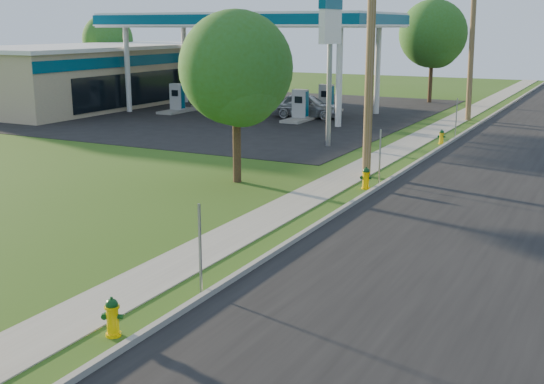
{
  "coord_description": "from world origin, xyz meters",
  "views": [
    {
      "loc": [
        7.95,
        -7.31,
        5.62
      ],
      "look_at": [
        0.0,
        8.0,
        1.4
      ],
      "focal_mm": 45.0,
      "sensor_mm": 36.0,
      "label": 1
    }
  ],
  "objects_px": {
    "fuel_pump_nw": "(177,102)",
    "tree_verge": "(237,73)",
    "car_silver": "(306,106)",
    "price_pylon": "(330,30)",
    "fuel_pump_ne": "(300,109)",
    "hydrant_far": "(441,137)",
    "utility_pole_far": "(472,40)",
    "hydrant_mid": "(366,178)",
    "hydrant_near": "(112,317)",
    "tree_lot": "(434,36)",
    "tree_back": "(108,42)",
    "fuel_pump_sw": "(210,96)",
    "fuel_pump_se": "(326,103)",
    "utility_pole_mid": "(371,44)"
  },
  "relations": [
    {
      "from": "utility_pole_far",
      "to": "tree_back",
      "type": "height_order",
      "value": "utility_pole_far"
    },
    {
      "from": "fuel_pump_nw",
      "to": "hydrant_far",
      "type": "xyz_separation_m",
      "value": [
        18.65,
        -4.33,
        -0.37
      ]
    },
    {
      "from": "fuel_pump_sw",
      "to": "tree_lot",
      "type": "relative_size",
      "value": 0.42
    },
    {
      "from": "utility_pole_far",
      "to": "hydrant_mid",
      "type": "xyz_separation_m",
      "value": [
        0.69,
        -19.98,
        -4.41
      ]
    },
    {
      "from": "fuel_pump_sw",
      "to": "hydrant_far",
      "type": "height_order",
      "value": "fuel_pump_sw"
    },
    {
      "from": "fuel_pump_ne",
      "to": "hydrant_far",
      "type": "height_order",
      "value": "fuel_pump_ne"
    },
    {
      "from": "fuel_pump_nw",
      "to": "hydrant_near",
      "type": "distance_m",
      "value": 33.78
    },
    {
      "from": "fuel_pump_se",
      "to": "tree_verge",
      "type": "bearing_deg",
      "value": -75.86
    },
    {
      "from": "fuel_pump_ne",
      "to": "tree_lot",
      "type": "relative_size",
      "value": 0.42
    },
    {
      "from": "utility_pole_far",
      "to": "hydrant_near",
      "type": "relative_size",
      "value": 12.28
    },
    {
      "from": "fuel_pump_nw",
      "to": "tree_lot",
      "type": "height_order",
      "value": "tree_lot"
    },
    {
      "from": "fuel_pump_nw",
      "to": "hydrant_mid",
      "type": "relative_size",
      "value": 4.02
    },
    {
      "from": "price_pylon",
      "to": "tree_back",
      "type": "height_order",
      "value": "price_pylon"
    },
    {
      "from": "utility_pole_mid",
      "to": "utility_pole_far",
      "type": "height_order",
      "value": "utility_pole_mid"
    },
    {
      "from": "fuel_pump_ne",
      "to": "hydrant_near",
      "type": "bearing_deg",
      "value": -71.55
    },
    {
      "from": "tree_back",
      "to": "car_silver",
      "type": "xyz_separation_m",
      "value": [
        23.05,
        -8.7,
        -3.51
      ]
    },
    {
      "from": "fuel_pump_nw",
      "to": "tree_verge",
      "type": "relative_size",
      "value": 0.52
    },
    {
      "from": "price_pylon",
      "to": "car_silver",
      "type": "relative_size",
      "value": 1.53
    },
    {
      "from": "fuel_pump_ne",
      "to": "fuel_pump_sw",
      "type": "distance_m",
      "value": 9.85
    },
    {
      "from": "tree_lot",
      "to": "hydrant_mid",
      "type": "relative_size",
      "value": 9.47
    },
    {
      "from": "utility_pole_far",
      "to": "fuel_pump_nw",
      "type": "distance_m",
      "value": 19.03
    },
    {
      "from": "utility_pole_mid",
      "to": "fuel_pump_se",
      "type": "height_order",
      "value": "utility_pole_mid"
    },
    {
      "from": "utility_pole_far",
      "to": "hydrant_far",
      "type": "height_order",
      "value": "utility_pole_far"
    },
    {
      "from": "fuel_pump_ne",
      "to": "hydrant_mid",
      "type": "xyz_separation_m",
      "value": [
        9.59,
        -14.98,
        -0.33
      ]
    },
    {
      "from": "utility_pole_far",
      "to": "tree_verge",
      "type": "relative_size",
      "value": 1.53
    },
    {
      "from": "tree_verge",
      "to": "tree_lot",
      "type": "relative_size",
      "value": 0.82
    },
    {
      "from": "tree_back",
      "to": "fuel_pump_se",
      "type": "bearing_deg",
      "value": -14.71
    },
    {
      "from": "tree_verge",
      "to": "hydrant_mid",
      "type": "xyz_separation_m",
      "value": [
        4.51,
        1.19,
        -3.61
      ]
    },
    {
      "from": "car_silver",
      "to": "tree_lot",
      "type": "bearing_deg",
      "value": -28.0
    },
    {
      "from": "price_pylon",
      "to": "hydrant_near",
      "type": "xyz_separation_m",
      "value": [
        4.44,
        -20.81,
        -5.05
      ]
    },
    {
      "from": "utility_pole_mid",
      "to": "price_pylon",
      "type": "xyz_separation_m",
      "value": [
        -3.9,
        5.5,
        0.48
      ]
    },
    {
      "from": "car_silver",
      "to": "fuel_pump_sw",
      "type": "bearing_deg",
      "value": 66.47
    },
    {
      "from": "utility_pole_far",
      "to": "fuel_pump_ne",
      "type": "distance_m",
      "value": 10.99
    },
    {
      "from": "price_pylon",
      "to": "tree_lot",
      "type": "relative_size",
      "value": 0.91
    },
    {
      "from": "car_silver",
      "to": "price_pylon",
      "type": "bearing_deg",
      "value": -156.6
    },
    {
      "from": "utility_pole_far",
      "to": "tree_lot",
      "type": "relative_size",
      "value": 1.26
    },
    {
      "from": "fuel_pump_se",
      "to": "price_pylon",
      "type": "distance_m",
      "value": 13.4
    },
    {
      "from": "fuel_pump_ne",
      "to": "tree_lot",
      "type": "height_order",
      "value": "tree_lot"
    },
    {
      "from": "tree_verge",
      "to": "hydrant_near",
      "type": "relative_size",
      "value": 8.02
    },
    {
      "from": "fuel_pump_nw",
      "to": "tree_verge",
      "type": "bearing_deg",
      "value": -48.94
    },
    {
      "from": "fuel_pump_ne",
      "to": "tree_verge",
      "type": "distance_m",
      "value": 17.26
    },
    {
      "from": "hydrant_near",
      "to": "fuel_pump_ne",
      "type": "bearing_deg",
      "value": 108.45
    },
    {
      "from": "price_pylon",
      "to": "fuel_pump_sw",
      "type": "bearing_deg",
      "value": 140.6
    },
    {
      "from": "fuel_pump_sw",
      "to": "hydrant_mid",
      "type": "xyz_separation_m",
      "value": [
        18.59,
        -18.98,
        -0.33
      ]
    },
    {
      "from": "car_silver",
      "to": "tree_verge",
      "type": "bearing_deg",
      "value": -170.22
    },
    {
      "from": "tree_verge",
      "to": "tree_lot",
      "type": "distance_m",
      "value": 29.81
    },
    {
      "from": "fuel_pump_sw",
      "to": "tree_lot",
      "type": "height_order",
      "value": "tree_lot"
    },
    {
      "from": "tree_lot",
      "to": "hydrant_mid",
      "type": "distance_m",
      "value": 29.42
    },
    {
      "from": "utility_pole_far",
      "to": "tree_back",
      "type": "relative_size",
      "value": 1.43
    },
    {
      "from": "fuel_pump_nw",
      "to": "fuel_pump_se",
      "type": "xyz_separation_m",
      "value": [
        9.0,
        4.0,
        0.0
      ]
    }
  ]
}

